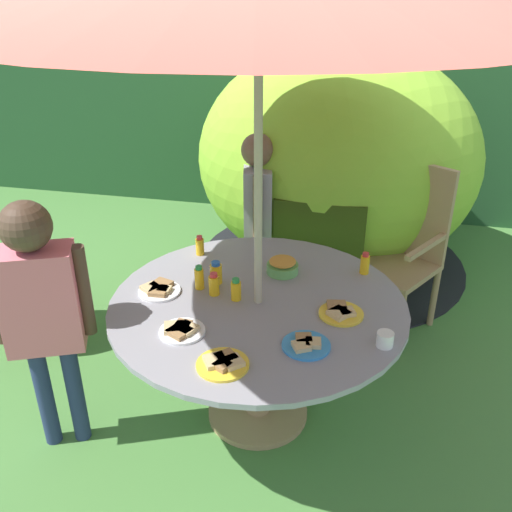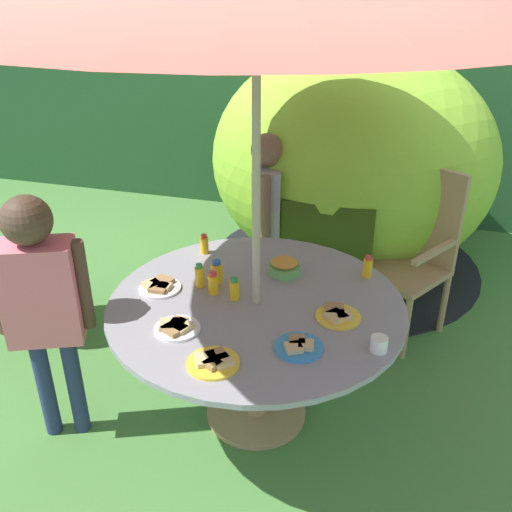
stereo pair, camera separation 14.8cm
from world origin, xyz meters
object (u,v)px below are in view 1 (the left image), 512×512
(plate_far_left, at_px, (223,363))
(juice_bottle_back_edge, at_px, (365,264))
(potted_plant, at_px, (32,286))
(plate_mid_left, at_px, (341,312))
(plate_near_right, at_px, (181,330))
(plate_near_left, at_px, (159,290))
(juice_bottle_spot_a, at_px, (216,273))
(juice_bottle_center_front, at_px, (200,246))
(cup_near, at_px, (385,339))
(snack_bowl, at_px, (283,266))
(juice_bottle_far_right, at_px, (199,278))
(juice_bottle_mid_right, at_px, (214,285))
(garden_table, at_px, (258,326))
(child_in_pink_shirt, at_px, (41,300))
(plate_front_edge, at_px, (306,344))
(dome_tent, at_px, (336,161))
(wooden_chair, at_px, (399,240))
(juice_bottle_center_back, at_px, (236,290))
(child_in_grey_shirt, at_px, (258,201))

(plate_far_left, xyz_separation_m, juice_bottle_back_edge, (0.51, 0.86, 0.04))
(potted_plant, relative_size, plate_mid_left, 3.25)
(plate_far_left, xyz_separation_m, plate_near_right, (-0.23, 0.18, 0.00))
(plate_near_left, xyz_separation_m, juice_bottle_spot_a, (0.24, 0.15, 0.04))
(juice_bottle_center_front, distance_m, cup_near, 1.16)
(cup_near, bearing_deg, plate_far_left, -156.89)
(snack_bowl, bearing_deg, plate_near_right, -118.81)
(juice_bottle_far_right, xyz_separation_m, juice_bottle_spot_a, (0.06, 0.07, -0.00))
(plate_near_right, bearing_deg, juice_bottle_mid_right, 81.09)
(garden_table, bearing_deg, plate_near_left, -178.37)
(snack_bowl, bearing_deg, child_in_pink_shirt, -145.13)
(plate_near_left, height_order, plate_front_edge, same)
(juice_bottle_far_right, relative_size, juice_bottle_mid_right, 1.07)
(juice_bottle_mid_right, bearing_deg, juice_bottle_center_front, 116.06)
(plate_front_edge, bearing_deg, juice_bottle_far_right, 147.49)
(plate_near_left, height_order, plate_near_right, same)
(snack_bowl, bearing_deg, plate_near_left, -150.28)
(juice_bottle_mid_right, bearing_deg, dome_tent, 76.39)
(garden_table, relative_size, potted_plant, 2.11)
(garden_table, bearing_deg, juice_bottle_far_right, 168.27)
(wooden_chair, xyz_separation_m, cup_near, (-0.09, -1.29, 0.15))
(plate_mid_left, xyz_separation_m, juice_bottle_center_back, (-0.49, 0.03, 0.04))
(child_in_grey_shirt, relative_size, juice_bottle_center_back, 10.77)
(wooden_chair, bearing_deg, juice_bottle_far_right, -101.93)
(dome_tent, height_order, juice_bottle_center_front, dome_tent)
(wooden_chair, height_order, juice_bottle_far_right, wooden_chair)
(plate_front_edge, xyz_separation_m, juice_bottle_mid_right, (-0.48, 0.32, 0.04))
(plate_mid_left, height_order, juice_bottle_far_right, juice_bottle_far_right)
(child_in_grey_shirt, xyz_separation_m, juice_bottle_mid_right, (0.00, -1.01, -0.02))
(juice_bottle_center_front, relative_size, juice_bottle_back_edge, 0.95)
(potted_plant, relative_size, juice_bottle_center_back, 5.93)
(dome_tent, distance_m, juice_bottle_spot_a, 1.70)
(plate_near_left, distance_m, plate_front_edge, 0.79)
(potted_plant, xyz_separation_m, juice_bottle_mid_right, (1.24, -0.36, 0.37))
(wooden_chair, bearing_deg, juice_bottle_spot_a, -102.02)
(snack_bowl, height_order, plate_near_left, snack_bowl)
(potted_plant, distance_m, plate_near_left, 1.11)
(plate_far_left, relative_size, juice_bottle_center_back, 1.90)
(juice_bottle_back_edge, xyz_separation_m, juice_bottle_spot_a, (-0.71, -0.25, -0.00))
(juice_bottle_mid_right, bearing_deg, child_in_pink_shirt, -149.93)
(garden_table, bearing_deg, juice_bottle_center_front, 134.96)
(plate_mid_left, distance_m, plate_near_right, 0.71)
(child_in_pink_shirt, bearing_deg, plate_far_left, -30.82)
(juice_bottle_far_right, relative_size, cup_near, 1.72)
(snack_bowl, xyz_separation_m, plate_mid_left, (0.32, -0.33, -0.03))
(plate_near_left, xyz_separation_m, plate_mid_left, (0.86, -0.02, -0.00))
(dome_tent, distance_m, juice_bottle_mid_right, 1.80)
(plate_near_left, distance_m, cup_near, 1.08)
(juice_bottle_center_back, bearing_deg, juice_bottle_center_front, 126.20)
(juice_bottle_center_front, height_order, juice_bottle_center_back, same)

